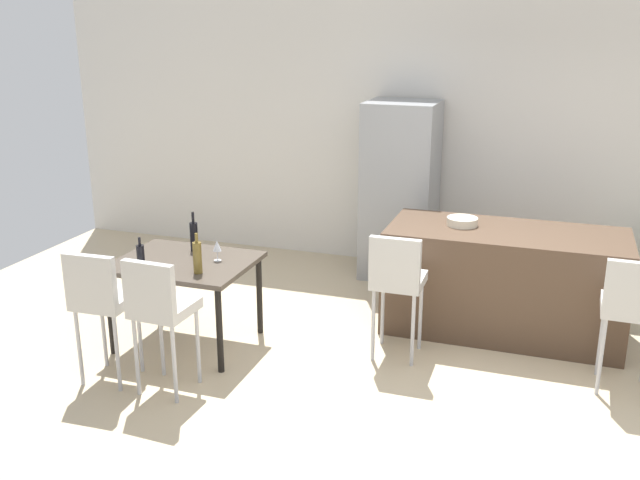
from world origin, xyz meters
name	(u,v)px	position (x,y,z in m)	size (l,w,h in m)	color
ground_plane	(441,382)	(0.00, 0.00, 0.00)	(10.00, 10.00, 0.00)	#C6B28E
back_wall	(493,138)	(0.00, 2.68, 1.45)	(10.00, 0.12, 2.90)	silver
kitchen_island	(504,281)	(0.33, 1.11, 0.46)	(2.00, 0.88, 0.92)	#4C3828
bar_chair_left	(397,277)	(-0.43, 0.29, 0.70)	(0.40, 0.40, 1.05)	beige
bar_chair_middle	(632,304)	(1.27, 0.29, 0.70)	(0.41, 0.41, 1.05)	beige
dining_table	(185,269)	(-2.15, -0.01, 0.66)	(1.10, 0.88, 0.74)	#4C4238
dining_chair_near	(101,296)	(-2.40, -0.81, 0.70)	(0.42, 0.42, 1.05)	beige
dining_chair_far	(159,305)	(-1.91, -0.81, 0.70)	(0.42, 0.42, 1.05)	beige
wine_bottle_end	(194,236)	(-2.20, 0.25, 0.87)	(0.07, 0.07, 0.34)	black
wine_bottle_near	(141,259)	(-2.32, -0.38, 0.86)	(0.06, 0.06, 0.29)	black
wine_bottle_corner	(197,257)	(-1.90, -0.24, 0.87)	(0.07, 0.07, 0.32)	brown
wine_glass_left	(217,246)	(-1.89, 0.08, 0.86)	(0.07, 0.07, 0.17)	silver
refrigerator	(400,190)	(-0.86, 2.24, 0.92)	(0.72, 0.68, 1.84)	#939699
fruit_bowl	(462,221)	(-0.07, 1.15, 0.96)	(0.27, 0.27, 0.07)	beige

